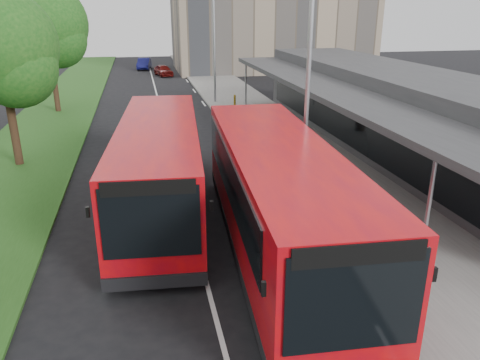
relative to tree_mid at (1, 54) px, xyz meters
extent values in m
plane|color=black|center=(7.01, -9.05, -4.99)|extent=(120.00, 120.00, 0.00)
cube|color=slate|center=(13.01, 10.95, -4.92)|extent=(5.00, 80.00, 0.15)
cube|color=#224E19|center=(0.01, 10.95, -4.94)|extent=(5.00, 80.00, 0.10)
cube|color=silver|center=(7.01, 5.95, -4.98)|extent=(0.12, 70.00, 0.01)
cube|color=silver|center=(10.31, -11.05, -4.98)|extent=(0.12, 2.00, 0.01)
cube|color=silver|center=(10.31, -5.05, -4.98)|extent=(0.12, 2.00, 0.01)
cube|color=silver|center=(10.31, 0.95, -4.98)|extent=(0.12, 2.00, 0.01)
cube|color=silver|center=(10.31, 6.95, -4.98)|extent=(0.12, 2.00, 0.01)
cube|color=silver|center=(10.31, 12.95, -4.98)|extent=(0.12, 2.00, 0.01)
cube|color=silver|center=(10.31, 18.95, -4.98)|extent=(0.12, 2.00, 0.01)
cube|color=silver|center=(10.31, 24.95, -4.98)|extent=(0.12, 2.00, 0.01)
cube|color=silver|center=(10.31, 30.95, -4.98)|extent=(0.12, 2.00, 0.01)
cube|color=silver|center=(10.31, 36.95, -4.98)|extent=(0.12, 2.00, 0.01)
cube|color=#303033|center=(18.01, -1.05, -2.99)|extent=(5.00, 26.00, 4.00)
cube|color=black|center=(15.49, -1.05, -3.39)|extent=(0.06, 24.00, 2.20)
cube|color=#303033|center=(14.21, -1.05, -1.69)|extent=(2.80, 26.00, 0.25)
cylinder|color=#9B9DA4|center=(12.91, -12.05, -3.34)|extent=(0.12, 0.12, 3.30)
cylinder|color=#9B9DA4|center=(12.91, 9.95, -3.34)|extent=(0.12, 0.12, 3.30)
cylinder|color=#331E14|center=(0.01, -0.05, -3.10)|extent=(0.36, 0.36, 3.78)
sphere|color=#144B14|center=(0.01, -0.05, 0.33)|extent=(4.81, 4.81, 4.81)
sphere|color=#144B14|center=(0.61, -0.45, -0.52)|extent=(3.44, 3.44, 3.44)
cylinder|color=#331E14|center=(0.01, 11.95, -2.91)|extent=(0.36, 0.36, 4.15)
sphere|color=#144B14|center=(0.01, 11.95, 0.86)|extent=(5.28, 5.28, 5.28)
sphere|color=#144B14|center=(0.61, 11.55, -0.08)|extent=(3.77, 3.77, 3.77)
sphere|color=#144B14|center=(-0.49, 12.45, 0.20)|extent=(4.15, 4.15, 4.15)
cylinder|color=#9B9DA4|center=(11.21, -7.05, -0.84)|extent=(0.16, 0.16, 8.00)
cylinder|color=#9B9DA4|center=(11.21, 12.95, -0.84)|extent=(0.16, 0.16, 8.00)
cube|color=red|center=(9.31, -10.21, -3.16)|extent=(3.44, 11.64, 2.90)
cube|color=black|center=(9.31, -10.21, -4.57)|extent=(3.46, 11.66, 0.33)
cube|color=black|center=(8.96, -15.97, -2.86)|extent=(2.46, 0.20, 1.92)
cube|color=black|center=(9.67, -4.46, -2.69)|extent=(2.41, 0.20, 1.42)
cube|color=black|center=(7.95, -9.80, -2.64)|extent=(0.65, 9.83, 1.31)
cube|color=black|center=(10.72, -9.97, -2.64)|extent=(0.65, 9.83, 1.31)
cube|color=black|center=(8.96, -15.98, -1.93)|extent=(2.30, 0.18, 0.38)
cube|color=black|center=(7.45, -15.64, -2.58)|extent=(0.08, 0.08, 0.27)
cube|color=black|center=(10.50, -15.82, -2.58)|extent=(0.08, 0.08, 0.27)
cylinder|color=black|center=(7.94, -13.86, -4.50)|extent=(0.39, 1.00, 0.98)
cylinder|color=black|center=(10.23, -14.00, -4.50)|extent=(0.39, 1.00, 0.98)
cylinder|color=black|center=(8.40, -6.43, -4.50)|extent=(0.39, 1.00, 0.98)
cylinder|color=black|center=(10.69, -6.57, -4.50)|extent=(0.39, 1.00, 0.98)
cube|color=red|center=(6.16, -6.37, -3.24)|extent=(3.53, 11.15, 2.77)
cube|color=black|center=(6.16, -6.37, -4.59)|extent=(3.56, 11.17, 0.31)
cube|color=black|center=(5.69, -11.86, -2.95)|extent=(2.35, 0.25, 1.83)
cube|color=black|center=(6.62, -0.89, -2.80)|extent=(2.29, 0.25, 1.36)
cube|color=black|center=(4.86, -5.95, -2.74)|extent=(0.85, 9.37, 1.25)
cube|color=black|center=(7.50, -6.18, -2.74)|extent=(0.85, 9.37, 1.25)
cube|color=black|center=(5.69, -11.87, -4.57)|extent=(2.61, 0.30, 0.37)
cube|color=black|center=(5.69, -11.87, -2.07)|extent=(2.19, 0.23, 0.37)
cube|color=black|center=(4.25, -11.51, -2.69)|extent=(0.09, 0.09, 0.26)
cube|color=black|center=(7.16, -11.75, -2.69)|extent=(0.09, 0.09, 0.26)
cylinder|color=black|center=(4.76, -9.82, -4.52)|extent=(0.39, 0.96, 0.94)
cylinder|color=black|center=(6.95, -10.01, -4.52)|extent=(0.39, 0.96, 0.94)
cylinder|color=black|center=(5.36, -2.74, -4.52)|extent=(0.39, 0.96, 0.94)
cylinder|color=black|center=(7.55, -2.93, -4.52)|extent=(0.39, 0.96, 0.94)
cylinder|color=#342015|center=(12.95, 2.32, -4.34)|extent=(0.62, 0.62, 1.00)
cylinder|color=#D69E0B|center=(12.14, 10.05, -4.37)|extent=(0.19, 0.19, 0.95)
imported|color=#590E0C|center=(8.26, 29.20, -4.40)|extent=(2.16, 3.67, 1.17)
imported|color=navy|center=(6.37, 35.56, -4.35)|extent=(1.86, 4.03, 1.28)
camera|label=1|loc=(5.66, -22.11, 1.83)|focal=35.00mm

